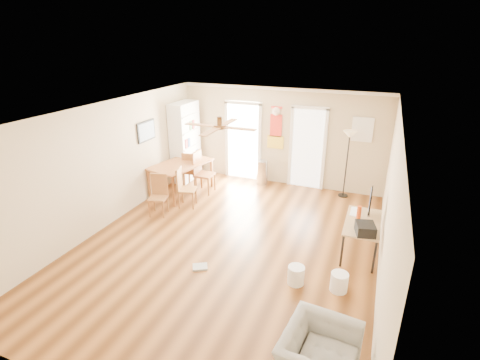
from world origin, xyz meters
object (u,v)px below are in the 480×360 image
at_px(computer_desk, 361,237).
at_px(wastebasket_a, 296,275).
at_px(dining_chair_near, 158,196).
at_px(bookshelf, 185,142).
at_px(armchair, 319,356).
at_px(printer, 365,229).
at_px(dining_chair_right_a, 204,172).
at_px(dining_chair_right_b, 187,188).
at_px(wastebasket_b, 339,282).
at_px(dining_chair_far, 192,169).
at_px(trash_can, 262,172).
at_px(torchiere_lamp, 346,165).
at_px(dining_table, 181,178).

xyz_separation_m(computer_desk, wastebasket_a, (-0.89, -1.34, -0.17)).
bearing_deg(dining_chair_near, computer_desk, -13.34).
bearing_deg(bookshelf, armchair, -35.25).
xyz_separation_m(dining_chair_near, printer, (4.45, -0.37, 0.29)).
distance_m(dining_chair_right_a, computer_desk, 4.26).
relative_size(bookshelf, wastebasket_a, 6.80).
bearing_deg(dining_chair_right_b, armchair, -148.34).
height_order(wastebasket_a, armchair, armchair).
height_order(bookshelf, dining_chair_right_a, bookshelf).
height_order(printer, wastebasket_b, printer).
height_order(dining_chair_far, trash_can, dining_chair_far).
xyz_separation_m(dining_chair_right_a, computer_desk, (3.99, -1.47, -0.21)).
bearing_deg(dining_chair_right_b, computer_desk, -113.23).
relative_size(printer, armchair, 0.37).
height_order(dining_chair_near, wastebasket_b, dining_chair_near).
distance_m(dining_chair_right_b, armchair, 5.14).
bearing_deg(bookshelf, printer, -15.18).
height_order(trash_can, armchair, trash_can).
relative_size(trash_can, torchiere_lamp, 0.39).
bearing_deg(dining_chair_right_a, dining_chair_right_b, 179.28).
distance_m(trash_can, computer_desk, 3.78).
bearing_deg(dining_table, trash_can, 36.87).
bearing_deg(computer_desk, dining_chair_near, -179.07).
bearing_deg(wastebasket_a, dining_chair_right_b, 148.50).
height_order(dining_chair_near, trash_can, dining_chair_near).
bearing_deg(wastebasket_b, computer_desk, 80.44).
relative_size(dining_chair_right_a, wastebasket_a, 3.39).
height_order(bookshelf, dining_chair_far, bookshelf).
xyz_separation_m(printer, armchair, (-0.30, -2.51, -0.44)).
xyz_separation_m(dining_chair_right_a, dining_chair_far, (-0.49, 0.24, -0.06)).
bearing_deg(computer_desk, printer, -82.41).
bearing_deg(trash_can, wastebasket_a, -64.02).
bearing_deg(armchair, dining_table, 52.28).
relative_size(dining_chair_right_b, dining_chair_far, 1.00).
bearing_deg(dining_table, dining_chair_far, 82.96).
distance_m(computer_desk, wastebasket_b, 1.29).
xyz_separation_m(dining_chair_near, computer_desk, (4.39, 0.07, -0.13)).
relative_size(computer_desk, wastebasket_a, 3.87).
xyz_separation_m(dining_chair_near, wastebasket_a, (3.49, -1.27, -0.31)).
relative_size(bookshelf, dining_table, 1.37).
bearing_deg(dining_chair_near, wastebasket_a, -34.21).
height_order(torchiere_lamp, computer_desk, torchiere_lamp).
xyz_separation_m(bookshelf, dining_chair_near, (0.52, -2.21, -0.62)).
height_order(wastebasket_b, armchair, armchair).
distance_m(dining_chair_right_b, torchiere_lamp, 3.95).
height_order(dining_table, trash_can, dining_table).
bearing_deg(trash_can, dining_chair_right_b, -121.22).
bearing_deg(dining_chair_right_b, dining_chair_right_a, -15.24).
relative_size(dining_table, trash_can, 2.36).
bearing_deg(computer_desk, trash_can, 137.59).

